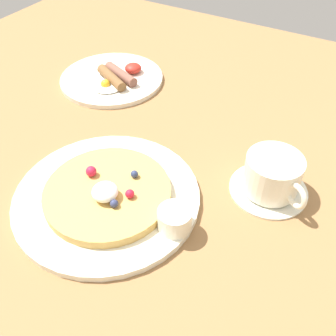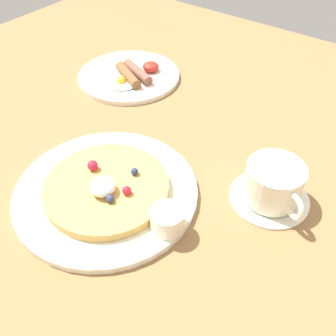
% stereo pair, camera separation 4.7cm
% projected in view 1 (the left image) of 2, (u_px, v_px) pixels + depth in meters
% --- Properties ---
extents(ground_plane, '(1.52, 1.38, 0.03)m').
position_uv_depth(ground_plane, '(162.00, 196.00, 0.61)').
color(ground_plane, olive).
extents(pancake_plate, '(0.29, 0.29, 0.01)m').
position_uv_depth(pancake_plate, '(107.00, 197.00, 0.58)').
color(pancake_plate, white).
rests_on(pancake_plate, ground_plane).
extents(pancake_with_berries, '(0.19, 0.19, 0.04)m').
position_uv_depth(pancake_with_berries, '(107.00, 193.00, 0.57)').
color(pancake_with_berries, tan).
rests_on(pancake_with_berries, pancake_plate).
extents(syrup_ramekin, '(0.05, 0.05, 0.03)m').
position_uv_depth(syrup_ramekin, '(175.00, 219.00, 0.52)').
color(syrup_ramekin, white).
rests_on(syrup_ramekin, pancake_plate).
extents(breakfast_plate, '(0.23, 0.23, 0.01)m').
position_uv_depth(breakfast_plate, '(112.00, 79.00, 0.84)').
color(breakfast_plate, silver).
rests_on(breakfast_plate, ground_plane).
extents(fried_breakfast, '(0.10, 0.13, 0.02)m').
position_uv_depth(fried_breakfast, '(117.00, 76.00, 0.82)').
color(fried_breakfast, brown).
rests_on(fried_breakfast, breakfast_plate).
extents(coffee_saucer, '(0.12, 0.12, 0.01)m').
position_uv_depth(coffee_saucer, '(268.00, 189.00, 0.60)').
color(coffee_saucer, white).
rests_on(coffee_saucer, ground_plane).
extents(coffee_cup, '(0.11, 0.09, 0.06)m').
position_uv_depth(coffee_cup, '(273.00, 174.00, 0.57)').
color(coffee_cup, white).
rests_on(coffee_cup, coffee_saucer).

